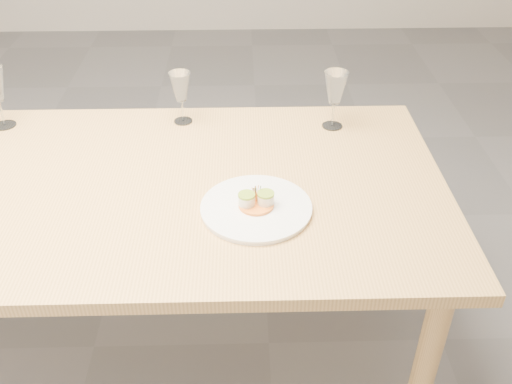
{
  "coord_description": "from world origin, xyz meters",
  "views": [
    {
      "loc": [
        0.58,
        -1.45,
        1.73
      ],
      "look_at": [
        0.61,
        -0.13,
        0.8
      ],
      "focal_mm": 40.0,
      "sensor_mm": 36.0,
      "label": 1
    }
  ],
  "objects_px": {
    "dining_table": "(58,202)",
    "wine_glass_2": "(335,89)",
    "wine_glass_1": "(180,88)",
    "dinner_plate": "(256,207)"
  },
  "relations": [
    {
      "from": "dining_table",
      "to": "wine_glass_2",
      "type": "distance_m",
      "value": 0.99
    },
    {
      "from": "dining_table",
      "to": "dinner_plate",
      "type": "height_order",
      "value": "dinner_plate"
    },
    {
      "from": "dining_table",
      "to": "wine_glass_1",
      "type": "xyz_separation_m",
      "value": [
        0.36,
        0.39,
        0.2
      ]
    },
    {
      "from": "dinner_plate",
      "to": "wine_glass_1",
      "type": "relative_size",
      "value": 1.69
    },
    {
      "from": "dinner_plate",
      "to": "wine_glass_1",
      "type": "height_order",
      "value": "wine_glass_1"
    },
    {
      "from": "dinner_plate",
      "to": "wine_glass_1",
      "type": "bearing_deg",
      "value": 114.89
    },
    {
      "from": "dinner_plate",
      "to": "wine_glass_1",
      "type": "xyz_separation_m",
      "value": [
        -0.25,
        0.54,
        0.12
      ]
    },
    {
      "from": "wine_glass_1",
      "to": "dining_table",
      "type": "bearing_deg",
      "value": -132.72
    },
    {
      "from": "wine_glass_1",
      "to": "wine_glass_2",
      "type": "xyz_separation_m",
      "value": [
        0.53,
        -0.05,
        0.01
      ]
    },
    {
      "from": "dinner_plate",
      "to": "wine_glass_2",
      "type": "height_order",
      "value": "wine_glass_2"
    }
  ]
}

